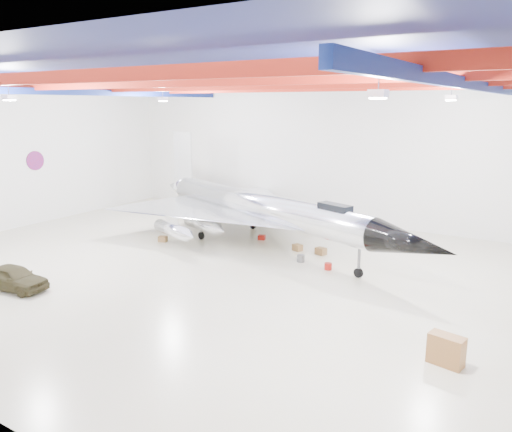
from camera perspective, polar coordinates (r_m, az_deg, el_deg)
The scene contains 17 objects.
floor at distance 28.61m, azimuth -2.85°, elevation -6.43°, with size 40.00×40.00×0.00m, color #BFB698.
wall_back at distance 40.47m, azimuth 9.22°, elevation 7.07°, with size 40.00×40.00×0.00m, color silver.
wall_left at distance 41.93m, azimuth -26.27°, elevation 6.12°, with size 30.00×30.00×0.00m, color silver.
ceiling at distance 27.07m, azimuth -3.12°, elevation 16.14°, with size 40.00×40.00×0.00m, color #0A0F38.
ceiling_structure at distance 27.04m, azimuth -3.10°, elevation 14.71°, with size 39.50×29.50×1.08m.
wall_roundel at distance 43.03m, azimuth -23.92°, elevation 5.80°, with size 1.50×1.50×0.10m, color #B21414.
jet_aircraft at distance 33.45m, azimuth 0.48°, elevation 0.60°, with size 25.41×19.10×7.17m.
jeep at distance 28.66m, azimuth -25.91°, elevation -6.34°, with size 1.53×3.80×1.30m, color #35301A.
desk at distance 20.12m, azimuth 20.90°, elevation -14.12°, with size 1.26×0.63×1.15m, color brown.
crate_ply at distance 35.26m, azimuth -10.60°, elevation -2.59°, with size 0.56×0.45×0.39m, color olive.
toolbox_red at distance 35.16m, azimuth 0.65°, elevation -2.46°, with size 0.48×0.38×0.33m, color #9F160F.
engine_drum at distance 30.45m, azimuth 5.13°, elevation -4.85°, with size 0.47×0.47×0.43m, color #59595B.
parts_bin at distance 32.02m, azimuth 7.42°, elevation -4.00°, with size 0.63×0.50×0.44m, color olive.
crate_small at distance 40.43m, azimuth -5.91°, elevation -0.57°, with size 0.35×0.28×0.24m, color #59595B.
tool_chest at distance 29.24m, azimuth 8.25°, elevation -5.71°, with size 0.44×0.44×0.39m, color #9F160F.
oil_barrel at distance 32.70m, azimuth 4.76°, elevation -3.61°, with size 0.59×0.47×0.41m, color olive.
spares_box at distance 37.07m, azimuth 5.83°, elevation -1.75°, with size 0.35×0.35×0.31m, color #59595B.
Camera 1 is at (15.33, -22.25, 9.38)m, focal length 35.00 mm.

